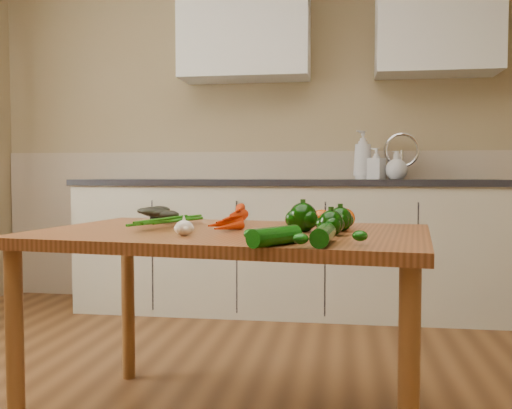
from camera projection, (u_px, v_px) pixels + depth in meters
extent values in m
cube|color=tan|center=(263.00, 125.00, 4.18)|extent=(4.00, 0.02, 2.60)
cube|color=tan|center=(262.00, 226.00, 4.20)|extent=(3.98, 0.03, 1.10)
cube|color=beige|center=(285.00, 248.00, 3.88)|extent=(2.80, 0.60, 0.86)
cube|color=#27262B|center=(285.00, 182.00, 3.86)|extent=(2.84, 0.64, 0.04)
cube|color=#99999E|center=(404.00, 189.00, 3.74)|extent=(0.55, 0.42, 0.10)
cylinder|color=silver|center=(402.00, 162.00, 3.91)|extent=(0.02, 0.02, 0.24)
cube|color=silver|center=(245.00, 29.00, 3.98)|extent=(0.90, 0.35, 0.70)
cube|color=silver|center=(438.00, 21.00, 3.78)|extent=(0.80, 0.35, 0.70)
cube|color=brown|center=(232.00, 236.00, 2.05)|extent=(1.46, 1.04, 0.04)
cylinder|color=brown|center=(15.00, 353.00, 1.87)|extent=(0.06, 0.06, 0.69)
cylinder|color=brown|center=(409.00, 393.00, 1.53)|extent=(0.06, 0.06, 0.69)
cylinder|color=brown|center=(128.00, 303.00, 2.60)|extent=(0.06, 0.06, 0.69)
cylinder|color=brown|center=(411.00, 322.00, 2.26)|extent=(0.06, 0.06, 0.69)
imported|color=silver|center=(363.00, 155.00, 3.93)|extent=(0.18, 0.18, 0.34)
imported|color=silver|center=(376.00, 164.00, 3.86)|extent=(0.13, 0.13, 0.21)
imported|color=silver|center=(397.00, 165.00, 3.83)|extent=(0.21, 0.21, 0.19)
ellipsoid|color=white|center=(184.00, 228.00, 1.86)|extent=(0.06, 0.06, 0.05)
sphere|color=black|center=(303.00, 217.00, 1.99)|extent=(0.10, 0.10, 0.10)
sphere|color=black|center=(340.00, 219.00, 2.00)|extent=(0.08, 0.08, 0.08)
sphere|color=black|center=(331.00, 223.00, 1.86)|extent=(0.08, 0.08, 0.08)
ellipsoid|color=#7E0206|center=(294.00, 219.00, 2.14)|extent=(0.07, 0.07, 0.06)
ellipsoid|color=#C74604|center=(322.00, 218.00, 2.18)|extent=(0.07, 0.07, 0.07)
ellipsoid|color=#C74604|center=(344.00, 218.00, 2.12)|extent=(0.08, 0.08, 0.08)
cylinder|color=#074307|center=(323.00, 235.00, 1.62)|extent=(0.07, 0.21, 0.06)
cylinder|color=#074307|center=(275.00, 236.00, 1.60)|extent=(0.15, 0.18, 0.05)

